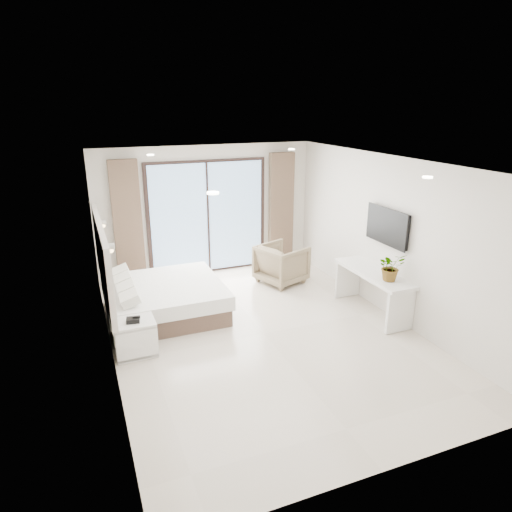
% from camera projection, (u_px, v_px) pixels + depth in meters
% --- Properties ---
extents(ground, '(6.20, 6.20, 0.00)m').
position_uv_depth(ground, '(264.00, 334.00, 7.29)').
color(ground, beige).
rests_on(ground, ground).
extents(room_shell, '(4.62, 6.22, 2.72)m').
position_uv_depth(room_shell, '(232.00, 226.00, 7.49)').
color(room_shell, silver).
rests_on(room_shell, ground).
extents(bed, '(1.95, 1.86, 0.68)m').
position_uv_depth(bed, '(163.00, 299.00, 7.87)').
color(bed, brown).
rests_on(bed, ground).
extents(nightstand, '(0.58, 0.48, 0.53)m').
position_uv_depth(nightstand, '(135.00, 337.00, 6.63)').
color(nightstand, white).
rests_on(nightstand, ground).
extents(phone, '(0.21, 0.17, 0.06)m').
position_uv_depth(phone, '(133.00, 320.00, 6.50)').
color(phone, black).
rests_on(phone, nightstand).
extents(console_desk, '(0.53, 1.69, 0.77)m').
position_uv_depth(console_desk, '(373.00, 282.00, 7.84)').
color(console_desk, white).
rests_on(console_desk, ground).
extents(plant, '(0.47, 0.51, 0.36)m').
position_uv_depth(plant, '(391.00, 270.00, 7.34)').
color(plant, '#33662D').
rests_on(plant, console_desk).
extents(armchair, '(1.04, 1.07, 0.87)m').
position_uv_depth(armchair, '(282.00, 262.00, 9.24)').
color(armchair, '#7E6C52').
rests_on(armchair, ground).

